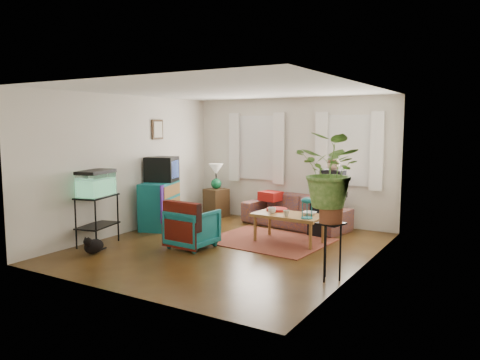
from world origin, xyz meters
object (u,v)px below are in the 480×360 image
Objects in this scene: side_table at (216,203)px; armchair at (192,226)px; plant_stand at (330,252)px; coffee_table at (289,228)px; sofa at (295,206)px; aquarium_stand at (98,220)px; dresser at (160,205)px.

side_table is 0.87× the size of armchair.
plant_stand reaches higher than armchair.
coffee_table is (2.38, -1.29, -0.06)m from side_table.
coffee_table is at bearing -135.34° from armchair.
coffee_table is at bearing 130.57° from plant_stand.
sofa is at bearing 122.31° from plant_stand.
sofa and aquarium_stand have the same top height.
sofa is at bearing 112.02° from coffee_table.
side_table is 4.65m from plant_stand.
sofa is 3.26m from plant_stand.
side_table reaches higher than coffee_table.
aquarium_stand is at bearing -175.88° from plant_stand.
sofa is 3.82m from aquarium_stand.
plant_stand is at bearing -46.78° from coffee_table.
armchair is at bearing -135.84° from coffee_table.
sofa is 2.55× the size of aquarium_stand.
sofa is 3.02× the size of armchair.
dresser is 1.42× the size of armchair.
side_table is at bearing 142.64° from plant_stand.
dresser is 4.24m from plant_stand.
dresser reaches higher than sofa.
armchair is (1.13, -2.40, 0.05)m from side_table.
aquarium_stand is 1.64m from armchair.
side_table is 0.61× the size of dresser.
aquarium_stand is at bearing -143.66° from coffee_table.
dresser is 2.74m from coffee_table.
side_table is 0.81× the size of plant_stand.
aquarium_stand is at bearing 28.85° from armchair.
side_table is 2.65m from armchair.
aquarium_stand is at bearing -96.42° from side_table.
sofa is 2.72m from dresser.
plant_stand is (3.70, -2.82, 0.07)m from side_table.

